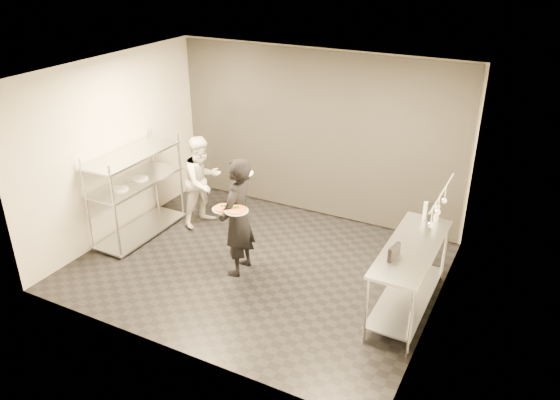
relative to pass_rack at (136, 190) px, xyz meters
The scene contains 13 objects.
room_shell 2.53m from the pass_rack, 28.77° to the left, with size 5.00×4.00×2.80m.
pass_rack is the anchor object (origin of this frame).
prep_counter 4.33m from the pass_rack, ahead, with size 0.60×1.80×0.92m.
utensil_rail 4.64m from the pass_rack, ahead, with size 0.07×1.20×0.31m.
waiter 1.99m from the pass_rack, ahead, with size 0.62×0.41×1.71m, color black.
chef 1.05m from the pass_rack, 47.78° to the left, with size 0.73×0.57×1.51m, color silver.
pizza_plate_near 1.91m from the pass_rack, 11.25° to the right, with size 0.31×0.31×0.05m.
pizza_plate_far 2.17m from the pass_rack, 11.77° to the right, with size 0.32×0.32×0.05m.
salad_plate 2.00m from the pass_rack, ahead, with size 0.29×0.29×0.07m.
pos_monitor 4.23m from the pass_rack, ahead, with size 0.05×0.24×0.18m, color black.
bottle_green 4.37m from the pass_rack, 10.61° to the left, with size 0.07×0.07×0.24m, color #9AA799.
bottle_clear 4.51m from the pass_rack, 10.27° to the left, with size 0.07×0.07×0.22m, color #9AA799.
bottle_dark 4.42m from the pass_rack, 10.49° to the left, with size 0.07×0.07×0.24m, color black.
Camera 1 is at (3.39, -5.84, 4.29)m, focal length 35.00 mm.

